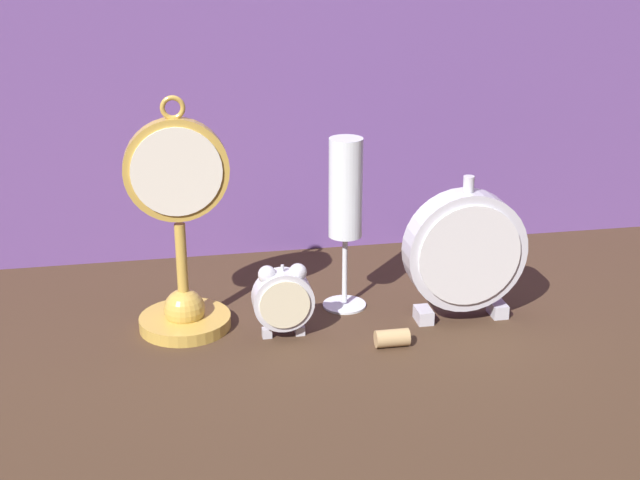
# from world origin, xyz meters

# --- Properties ---
(ground_plane) EXTENTS (4.00, 4.00, 0.00)m
(ground_plane) POSITION_xyz_m (0.00, 0.00, 0.00)
(ground_plane) COLOR #422D1E
(fabric_backdrop_drape) EXTENTS (1.59, 0.01, 0.72)m
(fabric_backdrop_drape) POSITION_xyz_m (0.00, 0.33, 0.36)
(fabric_backdrop_drape) COLOR #6B478E
(fabric_backdrop_drape) RESTS_ON ground_plane
(pocket_watch_on_stand) EXTENTS (0.13, 0.12, 0.30)m
(pocket_watch_on_stand) POSITION_xyz_m (-0.18, 0.07, 0.11)
(pocket_watch_on_stand) COLOR gold
(pocket_watch_on_stand) RESTS_ON ground_plane
(alarm_clock_twin_bell) EXTENTS (0.08, 0.03, 0.10)m
(alarm_clock_twin_bell) POSITION_xyz_m (-0.06, 0.02, 0.05)
(alarm_clock_twin_bell) COLOR silver
(alarm_clock_twin_bell) RESTS_ON ground_plane
(mantel_clock_silver) EXTENTS (0.16, 0.04, 0.20)m
(mantel_clock_silver) POSITION_xyz_m (0.18, 0.03, 0.10)
(mantel_clock_silver) COLOR silver
(mantel_clock_silver) RESTS_ON ground_plane
(champagne_flute) EXTENTS (0.06, 0.06, 0.23)m
(champagne_flute) POSITION_xyz_m (0.04, 0.10, 0.15)
(champagne_flute) COLOR silver
(champagne_flute) RESTS_ON ground_plane
(wine_cork) EXTENTS (0.04, 0.02, 0.02)m
(wine_cork) POSITION_xyz_m (0.07, -0.03, 0.01)
(wine_cork) COLOR tan
(wine_cork) RESTS_ON ground_plane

